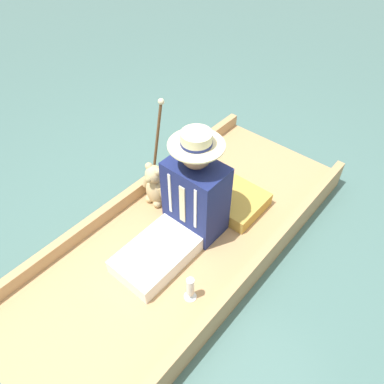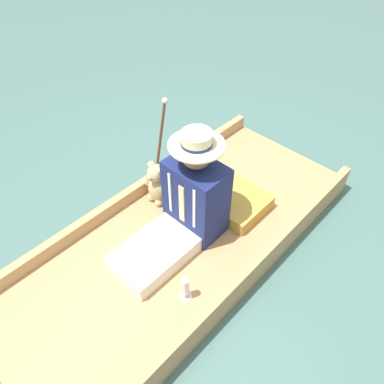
% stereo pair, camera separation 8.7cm
% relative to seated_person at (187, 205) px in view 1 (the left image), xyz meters
% --- Properties ---
extents(ground_plane, '(16.00, 16.00, 0.00)m').
position_rel_seated_person_xyz_m(ground_plane, '(0.01, 0.03, -0.41)').
color(ground_plane, '#476B66').
extents(punt_boat, '(1.10, 2.62, 0.23)m').
position_rel_seated_person_xyz_m(punt_boat, '(0.01, 0.03, -0.33)').
color(punt_boat, tan).
rests_on(punt_boat, ground_plane).
extents(seat_cushion, '(0.55, 0.38, 0.10)m').
position_rel_seated_person_xyz_m(seat_cushion, '(-0.02, -0.42, -0.23)').
color(seat_cushion, '#B7933D').
rests_on(seat_cushion, punt_boat).
extents(seated_person, '(0.38, 0.82, 0.79)m').
position_rel_seated_person_xyz_m(seated_person, '(0.00, 0.00, 0.00)').
color(seated_person, white).
rests_on(seated_person, punt_boat).
extents(teddy_bear, '(0.24, 0.14, 0.35)m').
position_rel_seated_person_xyz_m(teddy_bear, '(0.37, -0.08, -0.11)').
color(teddy_bear, tan).
rests_on(teddy_bear, punt_boat).
extents(wine_glass, '(0.08, 0.08, 0.18)m').
position_rel_seated_person_xyz_m(wine_glass, '(-0.33, 0.36, -0.18)').
color(wine_glass, silver).
rests_on(wine_glass, punt_boat).
extents(walking_cane, '(0.04, 0.20, 0.74)m').
position_rel_seated_person_xyz_m(walking_cane, '(0.46, -0.22, 0.16)').
color(walking_cane, brown).
rests_on(walking_cane, punt_boat).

